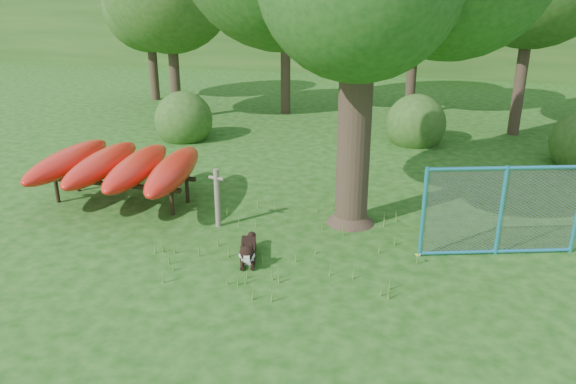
# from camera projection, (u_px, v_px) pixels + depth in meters

# --- Properties ---
(ground) EXTENTS (80.00, 80.00, 0.00)m
(ground) POSITION_uv_depth(u_px,v_px,m) (258.00, 269.00, 9.65)
(ground) COLOR #15440D
(ground) RESTS_ON ground
(wooden_post) EXTENTS (0.33, 0.13, 1.21)m
(wooden_post) POSITION_uv_depth(u_px,v_px,m) (217.00, 196.00, 11.13)
(wooden_post) COLOR #6D6352
(wooden_post) RESTS_ON ground
(kayak_rack) EXTENTS (3.78, 3.35, 1.12)m
(kayak_rack) POSITION_uv_depth(u_px,v_px,m) (119.00, 166.00, 12.28)
(kayak_rack) COLOR black
(kayak_rack) RESTS_ON ground
(husky_dog) EXTENTS (0.53, 1.11, 0.50)m
(husky_dog) POSITION_uv_depth(u_px,v_px,m) (248.00, 251.00, 9.89)
(husky_dog) COLOR black
(husky_dog) RESTS_ON ground
(fence_section) EXTENTS (2.73, 1.01, 2.79)m
(fence_section) POSITION_uv_depth(u_px,v_px,m) (501.00, 211.00, 9.89)
(fence_section) COLOR #2895BE
(fence_section) RESTS_ON ground
(wildflower_clump) EXTENTS (0.10, 0.10, 0.21)m
(wildflower_clump) POSITION_uv_depth(u_px,v_px,m) (417.00, 256.00, 9.74)
(wildflower_clump) COLOR #52842B
(wildflower_clump) RESTS_ON ground
(bg_tree_f) EXTENTS (3.60, 3.60, 5.55)m
(bg_tree_f) POSITION_uv_depth(u_px,v_px,m) (148.00, 7.00, 22.38)
(bg_tree_f) COLOR #34261C
(bg_tree_f) RESTS_ON ground
(shrub_left) EXTENTS (1.80, 1.80, 1.80)m
(shrub_left) POSITION_uv_depth(u_px,v_px,m) (185.00, 139.00, 17.70)
(shrub_left) COLOR #274F19
(shrub_left) RESTS_ON ground
(shrub_mid) EXTENTS (1.80, 1.80, 1.80)m
(shrub_mid) POSITION_uv_depth(u_px,v_px,m) (414.00, 143.00, 17.24)
(shrub_mid) COLOR #274F19
(shrub_mid) RESTS_ON ground
(wooded_hillside) EXTENTS (80.00, 12.00, 6.00)m
(wooded_hillside) POSITION_uv_depth(u_px,v_px,m) (407.00, 12.00, 33.82)
(wooded_hillside) COLOR #274F19
(wooded_hillside) RESTS_ON ground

